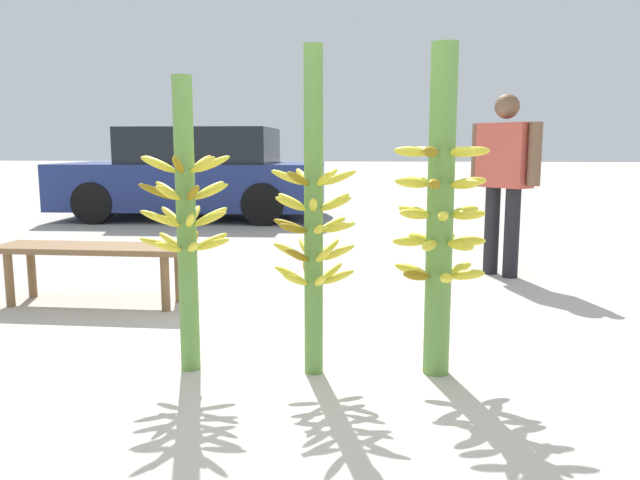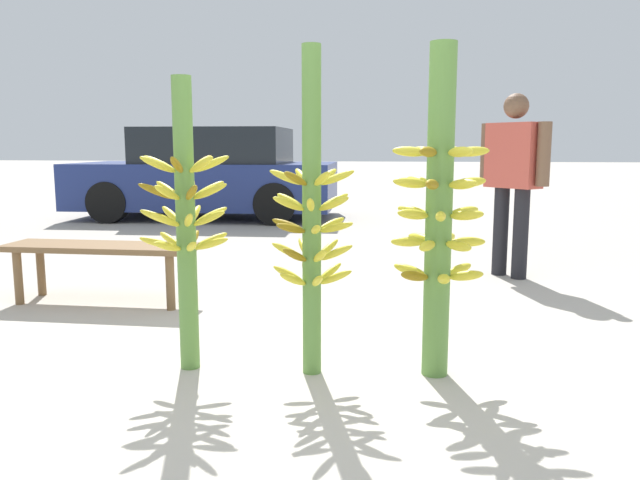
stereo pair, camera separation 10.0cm
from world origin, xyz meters
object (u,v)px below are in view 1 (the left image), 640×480
Objects in this scene: banana_stalk_left at (186,219)px; banana_stalk_center at (314,219)px; vendor_person at (504,171)px; market_bench at (94,254)px; banana_stalk_right at (440,213)px; parked_car at (196,175)px.

banana_stalk_center is (0.63, 0.01, 0.01)m from banana_stalk_left.
market_bench is (-3.07, -1.27, -0.55)m from vendor_person.
banana_stalk_center is at bearing -71.99° from vendor_person.
banana_stalk_left is 1.05× the size of market_bench.
vendor_person is at bearing 60.89° from banana_stalk_center.
banana_stalk_right is 7.15m from parked_car.
vendor_person reaches higher than parked_car.
vendor_person is 3.37m from market_bench.
vendor_person reaches higher than banana_stalk_left.
banana_stalk_right is at bearing 2.61° from banana_stalk_left.
banana_stalk_center is 2.85m from vendor_person.
banana_stalk_center is 2.12m from market_bench.
banana_stalk_left is at bearing -179.44° from banana_stalk_center.
market_bench is (-1.69, 1.21, -0.41)m from banana_stalk_center.
banana_stalk_center reaches higher than parked_car.
banana_stalk_left is at bearing -48.04° from market_bench.
market_bench is at bearing 130.98° from banana_stalk_left.
market_bench is at bearing 144.28° from banana_stalk_center.
vendor_person is at bearing 23.47° from market_bench.
vendor_person is (2.01, 2.49, 0.14)m from banana_stalk_left.
banana_stalk_left is at bearing -81.81° from vendor_person.
banana_stalk_left is 6.76m from parked_car.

